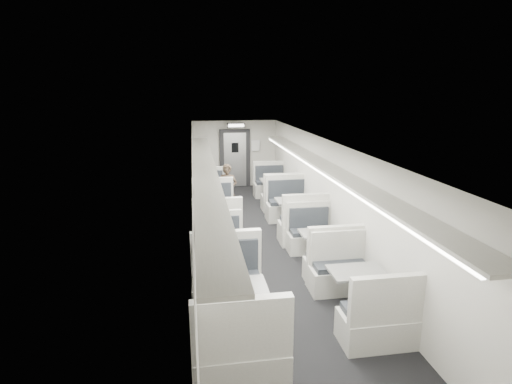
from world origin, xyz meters
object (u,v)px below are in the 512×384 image
object	(u,v)px
booth_left_b	(215,218)
booth_right_c	(320,248)
booth_right_a	(275,191)
booth_right_b	(295,215)
booth_left_c	(222,258)
vestibule_door	(235,159)
booth_left_a	(211,195)
passenger	(228,191)
exit_sign	(236,125)
booth_right_d	(356,292)
booth_left_d	(233,313)

from	to	relation	value
booth_left_b	booth_right_c	bearing A→B (deg)	-47.42
booth_right_a	booth_right_c	bearing A→B (deg)	-90.00
booth_right_b	booth_left_c	bearing A→B (deg)	-131.61
booth_left_c	vestibule_door	bearing A→B (deg)	82.00
booth_left_a	booth_right_a	world-z (taller)	booth_right_a
booth_right_c	booth_left_a	bearing A→B (deg)	113.45
passenger	vestibule_door	world-z (taller)	vestibule_door
booth_right_c	booth_right_b	bearing A→B (deg)	90.00
booth_right_b	passenger	size ratio (longest dim) A/B	1.54
vestibule_door	booth_right_c	bearing A→B (deg)	-81.83
booth_left_b	exit_sign	world-z (taller)	exit_sign
booth_left_c	booth_right_a	world-z (taller)	booth_right_a
booth_left_a	booth_right_d	distance (m)	6.76
booth_left_b	booth_right_a	size ratio (longest dim) A/B	1.04
booth_left_d	booth_right_a	xyz separation A→B (m)	(2.00, 6.88, -0.04)
booth_right_c	exit_sign	bearing A→B (deg)	98.78
booth_right_c	booth_right_d	world-z (taller)	booth_right_d
booth_left_a	vestibule_door	xyz separation A→B (m)	(1.00, 2.35, 0.69)
booth_right_b	booth_right_d	size ratio (longest dim) A/B	1.08
booth_left_b	exit_sign	distance (m)	4.80
booth_right_b	booth_right_d	xyz separation A→B (m)	(0.00, -3.95, -0.03)
vestibule_door	booth_left_d	bearing A→B (deg)	-96.21
booth_left_b	passenger	distance (m)	1.43
booth_left_a	booth_left_c	distance (m)	4.76
booth_left_a	passenger	world-z (taller)	passenger
passenger	vestibule_door	distance (m)	3.53
booth_left_d	booth_right_b	bearing A→B (deg)	65.20
booth_left_d	passenger	xyz separation A→B (m)	(0.42, 5.72, 0.32)
booth_left_b	booth_right_a	distance (m)	3.18
booth_left_b	booth_right_a	xyz separation A→B (m)	(2.00, 2.48, -0.01)
exit_sign	booth_right_b	bearing A→B (deg)	-77.13
booth_right_b	booth_right_c	xyz separation A→B (m)	(0.00, -2.10, -0.05)
booth_right_d	booth_left_b	bearing A→B (deg)	116.42
booth_left_a	vestibule_door	bearing A→B (deg)	66.97
booth_right_a	vestibule_door	xyz separation A→B (m)	(-1.00, 2.31, 0.66)
booth_left_a	exit_sign	bearing A→B (deg)	61.80
booth_right_d	vestibule_door	xyz separation A→B (m)	(-1.00, 8.81, 0.66)
passenger	booth_right_d	bearing A→B (deg)	-56.22
booth_left_d	exit_sign	size ratio (longest dim) A/B	3.81
vestibule_door	booth_right_a	bearing A→B (deg)	-66.60
booth_left_a	vestibule_door	size ratio (longest dim) A/B	0.93
passenger	vestibule_door	size ratio (longest dim) A/B	0.71
booth_right_a	booth_right_b	xyz separation A→B (m)	(0.00, -2.55, 0.03)
booth_left_a	booth_left_b	bearing A→B (deg)	-90.00
booth_left_c	vestibule_door	xyz separation A→B (m)	(1.00, 7.12, 0.69)
booth_left_d	booth_right_d	xyz separation A→B (m)	(2.00, 0.38, -0.04)
booth_left_b	booth_right_b	xyz separation A→B (m)	(2.00, -0.08, 0.01)
booth_left_a	booth_left_c	xyz separation A→B (m)	(0.00, -4.76, -0.00)
booth_left_a	booth_right_d	bearing A→B (deg)	-72.80
booth_left_a	vestibule_door	world-z (taller)	vestibule_door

